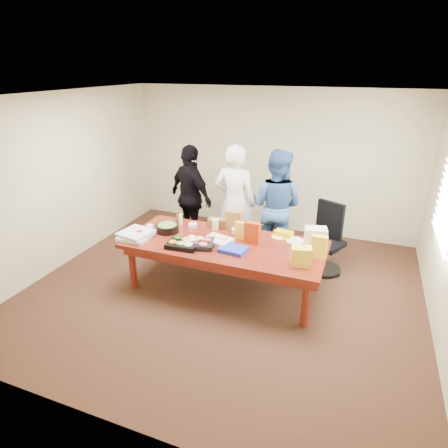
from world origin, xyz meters
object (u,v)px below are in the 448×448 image
at_px(office_chair, 326,241).
at_px(salad_bowl, 167,228).
at_px(person_right, 276,206).
at_px(sheet_cake, 218,241).
at_px(person_center, 235,203).
at_px(conference_table, 224,266).

bearing_deg(office_chair, salad_bowl, -132.02).
bearing_deg(person_right, sheet_cake, 75.55).
bearing_deg(office_chair, person_center, -155.86).
relative_size(conference_table, person_center, 1.45).
bearing_deg(conference_table, sheet_cake, -156.07).
relative_size(person_right, sheet_cake, 4.97).
bearing_deg(person_right, office_chair, 175.81).
xyz_separation_m(person_right, sheet_cake, (-0.51, -1.26, -0.15)).
height_order(conference_table, person_right, person_right).
height_order(office_chair, sheet_cake, office_chair).
distance_m(conference_table, person_center, 1.21).
distance_m(sheet_cake, salad_bowl, 0.85).
bearing_deg(office_chair, conference_table, -117.19).
height_order(conference_table, sheet_cake, sheet_cake).
relative_size(person_center, salad_bowl, 5.69).
relative_size(sheet_cake, salad_bowl, 1.11).
height_order(office_chair, salad_bowl, office_chair).
bearing_deg(sheet_cake, conference_table, 39.13).
bearing_deg(conference_table, salad_bowl, 176.72).
distance_m(office_chair, salad_bowl, 2.45).
xyz_separation_m(conference_table, sheet_cake, (-0.08, -0.04, 0.41)).
bearing_deg(salad_bowl, person_center, 53.84).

